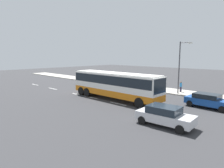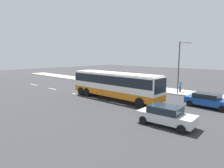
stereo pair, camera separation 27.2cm
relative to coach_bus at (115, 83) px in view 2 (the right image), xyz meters
The scene contains 8 objects.
ground_plane 2.26m from the coach_bus, 59.61° to the left, with size 120.00×120.00×0.00m, color #333335.
sidewalk_curb 9.80m from the coach_bus, 87.08° to the left, with size 80.00×4.00×0.15m, color #A8A399.
lane_centreline 7.97m from the coach_bus, behind, with size 22.78×0.16×0.01m.
coach_bus is the anchor object (origin of this frame).
car_silver_hatch 9.86m from the coach_bus, 23.70° to the right, with size 4.44×2.17×1.53m.
car_blue_saloon 10.38m from the coach_bus, 21.71° to the left, with size 4.53×2.09×1.47m.
pedestrian_near_curb 10.39m from the coach_bus, 67.28° to the left, with size 0.32×0.32×1.50m.
street_lamp 9.55m from the coach_bus, 61.94° to the left, with size 1.66×0.24×6.98m.
Camera 2 is at (15.51, -18.33, 5.41)m, focal length 31.80 mm.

